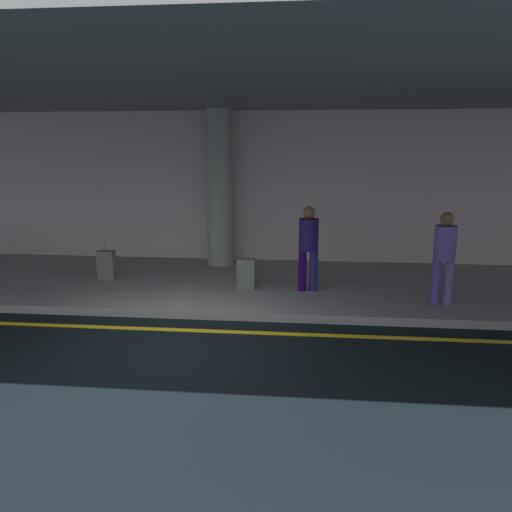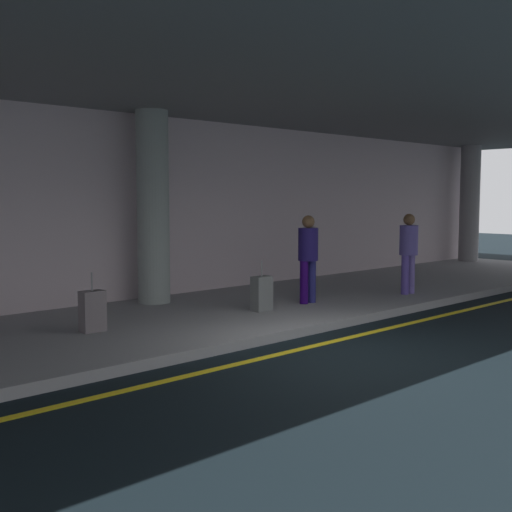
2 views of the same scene
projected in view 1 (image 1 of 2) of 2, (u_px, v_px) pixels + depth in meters
name	position (u px, v px, depth m)	size (l,w,h in m)	color
ground_plane	(171.00, 341.00, 7.85)	(60.00, 60.00, 0.00)	black
sidewalk	(209.00, 283.00, 10.85)	(26.00, 4.20, 0.15)	gray
lane_stripe_yellow	(179.00, 330.00, 8.31)	(26.00, 0.14, 0.01)	yellow
support_column_far_left	(220.00, 189.00, 11.89)	(0.61, 0.61, 3.65)	gray
ceiling_overhang	(200.00, 93.00, 9.54)	(28.00, 13.20, 0.30)	slate
terminal_back_wall	(225.00, 189.00, 12.65)	(26.00, 0.30, 3.80)	#BAA8AF
traveler_with_luggage	(309.00, 243.00, 9.85)	(0.38, 0.38, 1.68)	#200450
person_waiting_for_ride	(444.00, 252.00, 9.00)	(0.38, 0.38, 1.68)	#48398C
suitcase_upright_primary	(246.00, 274.00, 10.10)	(0.36, 0.22, 0.90)	#585B5B
suitcase_upright_secondary	(106.00, 265.00, 10.85)	(0.36, 0.22, 0.90)	#61595D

